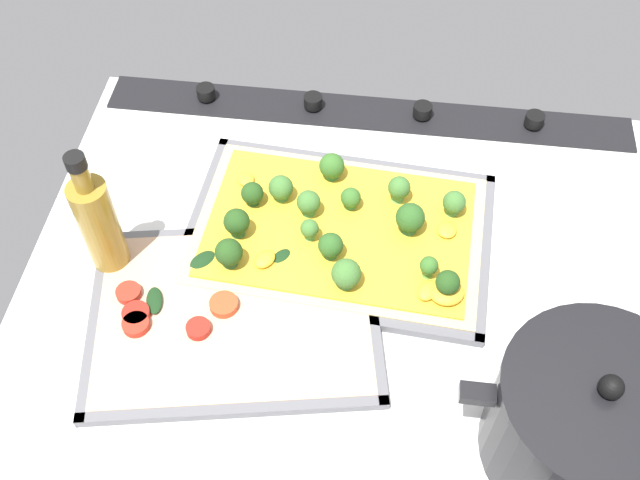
# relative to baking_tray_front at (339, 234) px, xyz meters

# --- Properties ---
(ground_plane) EXTENTS (0.82, 0.65, 0.03)m
(ground_plane) POSITION_rel_baking_tray_front_xyz_m (-0.02, 0.06, -0.02)
(ground_plane) COLOR white
(stove_control_panel) EXTENTS (0.79, 0.07, 0.03)m
(stove_control_panel) POSITION_rel_baking_tray_front_xyz_m (-0.02, -0.24, 0.00)
(stove_control_panel) COLOR black
(stove_control_panel) RESTS_ON ground_plane
(baking_tray_front) EXTENTS (0.41, 0.29, 0.01)m
(baking_tray_front) POSITION_rel_baking_tray_front_xyz_m (0.00, 0.00, 0.00)
(baking_tray_front) COLOR slate
(baking_tray_front) RESTS_ON ground_plane
(broccoli_pizza) EXTENTS (0.39, 0.27, 0.06)m
(broccoli_pizza) POSITION_rel_baking_tray_front_xyz_m (-0.00, 0.00, 0.02)
(broccoli_pizza) COLOR #D3B77F
(broccoli_pizza) RESTS_ON baking_tray_front
(baking_tray_back) EXTENTS (0.39, 0.32, 0.01)m
(baking_tray_back) POSITION_rel_baking_tray_front_xyz_m (0.11, 0.14, 0.00)
(baking_tray_back) COLOR slate
(baking_tray_back) RESTS_ON ground_plane
(veggie_pizza_back) EXTENTS (0.36, 0.30, 0.02)m
(veggie_pizza_back) POSITION_rel_baking_tray_front_xyz_m (0.12, 0.14, 0.01)
(veggie_pizza_back) COLOR tan
(veggie_pizza_back) RESTS_ON baking_tray_back
(cooking_pot) EXTENTS (0.27, 0.20, 0.16)m
(cooking_pot) POSITION_rel_baking_tray_front_xyz_m (-0.28, 0.26, 0.07)
(cooking_pot) COLOR black
(cooking_pot) RESTS_ON ground_plane
(oil_bottle) EXTENTS (0.05, 0.05, 0.20)m
(oil_bottle) POSITION_rel_baking_tray_front_xyz_m (0.28, 0.08, 0.08)
(oil_bottle) COLOR olive
(oil_bottle) RESTS_ON ground_plane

